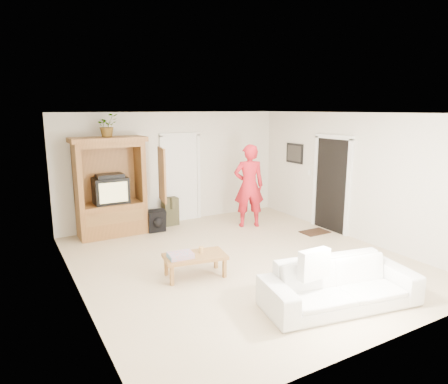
% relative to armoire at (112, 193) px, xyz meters
% --- Properties ---
extents(floor, '(6.00, 6.00, 0.00)m').
position_rel_armoire_xyz_m(floor, '(1.58, -2.66, -0.91)').
color(floor, tan).
rests_on(floor, ground).
extents(ceiling, '(6.00, 6.00, 0.00)m').
position_rel_armoire_xyz_m(ceiling, '(1.58, -2.66, 1.69)').
color(ceiling, white).
rests_on(ceiling, floor).
extents(wall_back, '(5.50, 0.00, 5.50)m').
position_rel_armoire_xyz_m(wall_back, '(1.58, 0.34, 0.39)').
color(wall_back, silver).
rests_on(wall_back, floor).
extents(wall_front, '(5.50, 0.00, 5.50)m').
position_rel_armoire_xyz_m(wall_front, '(1.58, -5.66, 0.39)').
color(wall_front, silver).
rests_on(wall_front, floor).
extents(wall_left, '(0.00, 6.00, 6.00)m').
position_rel_armoire_xyz_m(wall_left, '(-1.17, -2.66, 0.39)').
color(wall_left, silver).
rests_on(wall_left, floor).
extents(wall_right, '(0.00, 6.00, 6.00)m').
position_rel_armoire_xyz_m(wall_right, '(4.33, -2.66, 0.39)').
color(wall_right, silver).
rests_on(wall_right, floor).
extents(armoire, '(1.82, 1.14, 2.10)m').
position_rel_armoire_xyz_m(armoire, '(0.00, 0.00, 0.00)').
color(armoire, '#995F2F').
rests_on(armoire, floor).
extents(door_back, '(0.85, 0.05, 2.04)m').
position_rel_armoire_xyz_m(door_back, '(1.73, 0.31, 0.11)').
color(door_back, white).
rests_on(door_back, floor).
extents(doorway_right, '(0.05, 0.90, 2.04)m').
position_rel_armoire_xyz_m(doorway_right, '(4.30, -2.06, 0.11)').
color(doorway_right, black).
rests_on(doorway_right, floor).
extents(framed_picture, '(0.03, 0.60, 0.48)m').
position_rel_armoire_xyz_m(framed_picture, '(4.31, -0.76, 0.69)').
color(framed_picture, black).
rests_on(framed_picture, wall_right).
extents(doormat, '(0.60, 0.40, 0.02)m').
position_rel_armoire_xyz_m(doormat, '(3.88, -2.06, -0.90)').
color(doormat, '#382316').
rests_on(doormat, floor).
extents(plant, '(0.52, 0.48, 0.47)m').
position_rel_armoire_xyz_m(plant, '(-0.02, -0.03, 1.43)').
color(plant, '#4C7238').
rests_on(plant, armoire).
extents(man, '(0.81, 0.68, 1.90)m').
position_rel_armoire_xyz_m(man, '(2.88, -0.91, 0.04)').
color(man, red).
rests_on(man, floor).
extents(sofa, '(2.28, 1.23, 0.63)m').
position_rel_armoire_xyz_m(sofa, '(1.88, -4.75, -0.59)').
color(sofa, silver).
rests_on(sofa, floor).
extents(coffee_table, '(1.06, 0.69, 0.37)m').
position_rel_armoire_xyz_m(coffee_table, '(0.57, -2.88, -0.59)').
color(coffee_table, olive).
rests_on(coffee_table, floor).
extents(towel, '(0.40, 0.31, 0.08)m').
position_rel_armoire_xyz_m(towel, '(0.32, -2.88, -0.50)').
color(towel, '#FF5455').
rests_on(towel, coffee_table).
extents(candle, '(0.08, 0.08, 0.10)m').
position_rel_armoire_xyz_m(candle, '(0.70, -2.83, -0.49)').
color(candle, tan).
rests_on(candle, coffee_table).
extents(backpack_black, '(0.40, 0.25, 0.48)m').
position_rel_armoire_xyz_m(backpack_black, '(0.87, -0.28, -0.67)').
color(backpack_black, black).
rests_on(backpack_black, floor).
extents(backpack_olive, '(0.35, 0.26, 0.65)m').
position_rel_armoire_xyz_m(backpack_olive, '(1.34, 0.07, -0.58)').
color(backpack_olive, '#47442B').
rests_on(backpack_olive, floor).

